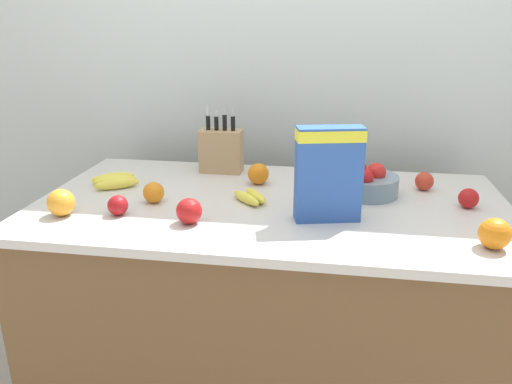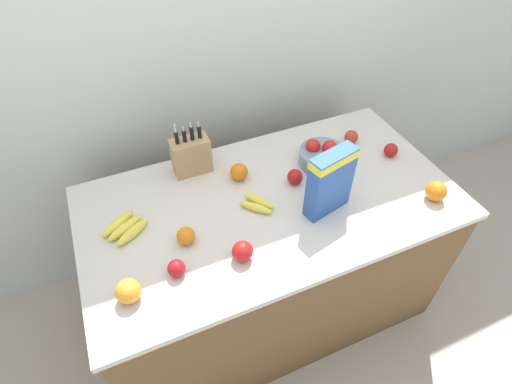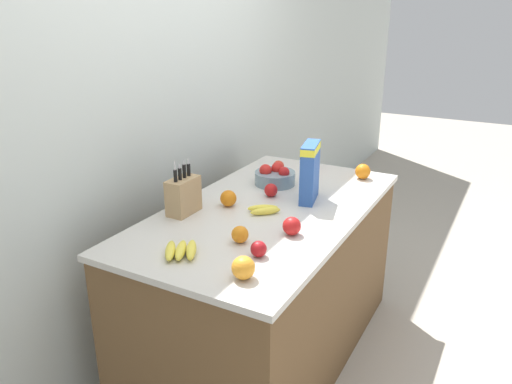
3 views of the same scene
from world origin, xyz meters
name	(u,v)px [view 2 (image 2 of 3)]	position (x,y,z in m)	size (l,w,h in m)	color
ground_plane	(267,300)	(0.00, 0.00, 0.00)	(14.00, 14.00, 0.00)	#B2A899
wall_back	(215,45)	(0.00, 0.66, 1.30)	(9.00, 0.06, 2.60)	silver
counter	(269,258)	(0.00, 0.00, 0.43)	(1.67, 0.90, 0.87)	brown
knife_block	(191,155)	(-0.26, 0.33, 0.96)	(0.18, 0.10, 0.28)	tan
cereal_box	(330,180)	(0.20, -0.14, 1.03)	(0.22, 0.12, 0.31)	#2D56A8
fruit_bowl	(323,156)	(0.33, 0.13, 0.91)	(0.23, 0.23, 0.12)	gray
banana_bunch_left	(258,205)	(-0.07, -0.02, 0.89)	(0.15, 0.17, 0.04)	yellow
banana_bunch_right	(125,228)	(-0.63, 0.08, 0.89)	(0.21, 0.20, 0.04)	yellow
apple_rightmost	(391,150)	(0.68, 0.05, 0.90)	(0.07, 0.07, 0.07)	red
apple_rear	(351,137)	(0.55, 0.22, 0.90)	(0.07, 0.07, 0.07)	red
apple_front	(243,251)	(-0.23, -0.24, 0.91)	(0.08, 0.08, 0.08)	red
apple_by_knife_block	(295,177)	(0.15, 0.06, 0.90)	(0.07, 0.07, 0.07)	red
apple_near_bananas	(176,268)	(-0.49, -0.21, 0.90)	(0.07, 0.07, 0.07)	#A31419
orange_front_right	(239,172)	(-0.08, 0.19, 0.91)	(0.08, 0.08, 0.08)	orange
orange_mid_right	(186,236)	(-0.41, -0.08, 0.90)	(0.07, 0.07, 0.07)	orange
orange_front_center	(128,291)	(-0.67, -0.24, 0.91)	(0.09, 0.09, 0.09)	orange
orange_by_cereal	(436,191)	(0.67, -0.28, 0.91)	(0.09, 0.09, 0.09)	orange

